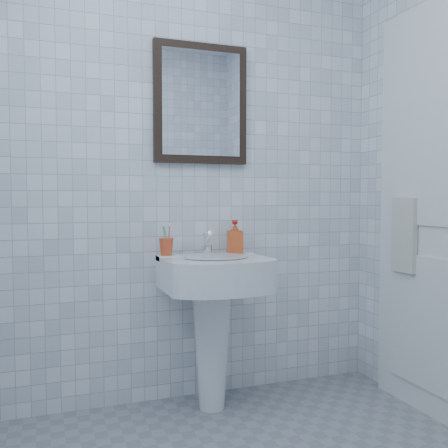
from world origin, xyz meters
name	(u,v)px	position (x,y,z in m)	size (l,w,h in m)	color
wall_back	(182,161)	(0.00, 1.20, 1.25)	(2.20, 0.02, 2.50)	white
washbasin	(213,306)	(0.10, 0.98, 0.52)	(0.51, 0.37, 0.78)	white
faucet	(207,245)	(0.10, 1.08, 0.82)	(0.05, 0.11, 0.12)	white
toothbrush_cup	(166,247)	(-0.11, 1.09, 0.82)	(0.07, 0.07, 0.09)	#E24B25
soap_dispenser	(235,236)	(0.25, 1.08, 0.86)	(0.08, 0.08, 0.17)	#C54213
wall_mirror	(201,104)	(0.10, 1.18, 1.55)	(0.50, 0.04, 0.62)	black
bathroom_door	(438,210)	(1.08, 0.55, 1.00)	(0.04, 0.80, 2.00)	silver
towel_ring	(408,200)	(1.06, 0.73, 1.05)	(0.18, 0.18, 0.01)	white
hand_towel	(404,235)	(1.04, 0.73, 0.87)	(0.03, 0.16, 0.38)	beige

